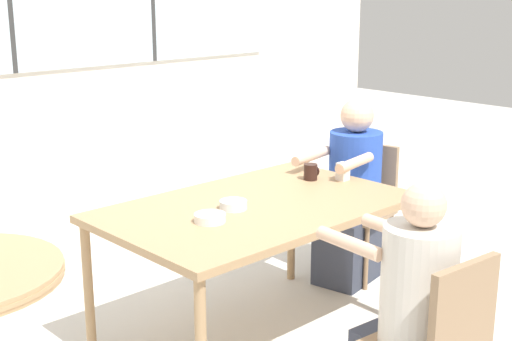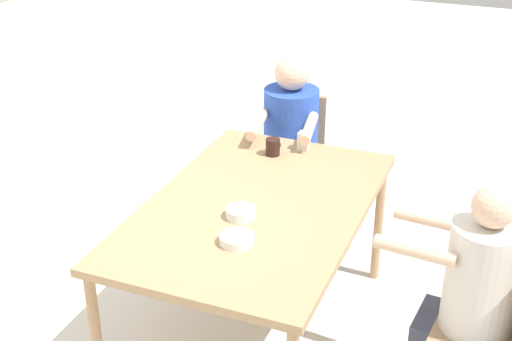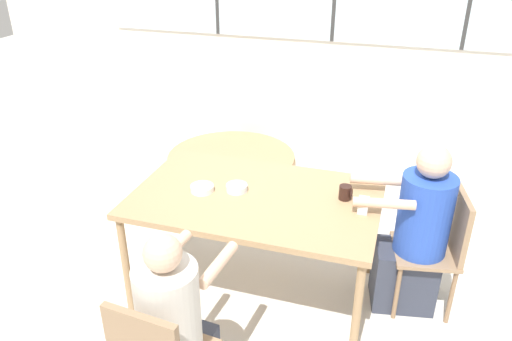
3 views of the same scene
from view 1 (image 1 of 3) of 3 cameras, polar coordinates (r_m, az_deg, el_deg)
The scene contains 11 objects.
ground_plane at distance 3.99m, azimuth -0.00°, elevation -13.39°, with size 16.00×16.00×0.00m, color beige.
wall_back_with_windows at distance 5.83m, azimuth -19.04°, elevation 9.47°, with size 8.40×0.08×2.80m.
dining_table at distance 3.70m, azimuth -0.00°, elevation -3.60°, with size 1.59×1.00×0.78m.
chair_for_woman_green_shirt at distance 4.75m, azimuth 8.59°, elevation -2.15°, with size 0.47×0.47×0.86m.
chair_for_man_blue_shirt at distance 3.00m, azimuth 14.67°, elevation -12.88°, with size 0.44×0.44×0.86m.
person_woman_green_shirt at distance 4.60m, azimuth 7.64°, elevation -2.45°, with size 0.66×0.44×1.19m.
person_man_blue_shirt at distance 3.09m, azimuth 12.19°, elevation -11.99°, with size 0.37×0.60×1.13m.
coffee_mug at distance 4.14m, azimuth 4.42°, elevation -0.11°, with size 0.09×0.08×0.09m.
milk_carton_small at distance 4.15m, azimuth 6.97°, elevation -0.08°, with size 0.06×0.06×0.10m.
bowl_white_shallow at distance 3.42m, azimuth -3.71°, elevation -3.80°, with size 0.15×0.15×0.04m.
bowl_cereal at distance 3.60m, azimuth -1.83°, elevation -2.76°, with size 0.14×0.14×0.04m.
Camera 1 is at (-2.42, -2.55, 1.88)m, focal length 50.00 mm.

